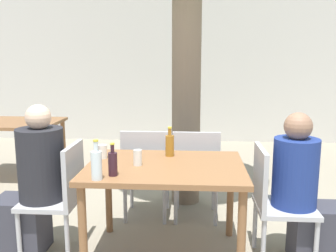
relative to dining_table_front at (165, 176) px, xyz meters
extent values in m
cube|color=beige|center=(0.00, 4.34, 0.73)|extent=(10.00, 0.08, 2.80)
cylinder|color=#7A6651|center=(0.13, 1.22, 0.55)|extent=(0.31, 0.31, 2.45)
cube|color=brown|center=(0.00, 0.00, 0.07)|extent=(1.22, 0.92, 0.04)
cylinder|color=brown|center=(-0.55, -0.40, -0.31)|extent=(0.06, 0.06, 0.72)
cylinder|color=brown|center=(0.55, -0.40, -0.31)|extent=(0.06, 0.06, 0.72)
cylinder|color=brown|center=(-0.55, 0.40, -0.31)|extent=(0.06, 0.06, 0.72)
cylinder|color=brown|center=(0.55, 0.40, -0.31)|extent=(0.06, 0.06, 0.72)
cube|color=brown|center=(-2.11, 1.86, 0.07)|extent=(1.13, 0.87, 0.04)
cylinder|color=brown|center=(-1.61, 1.48, -0.31)|extent=(0.06, 0.06, 0.72)
cylinder|color=brown|center=(-1.61, 2.23, -0.31)|extent=(0.06, 0.06, 0.72)
cube|color=#B2B2B7|center=(-0.93, 0.00, -0.23)|extent=(0.44, 0.44, 0.04)
cube|color=#B2B2B7|center=(-0.73, 0.00, 0.01)|extent=(0.04, 0.44, 0.45)
cylinder|color=#B2B2B7|center=(-1.12, 0.19, -0.46)|extent=(0.04, 0.04, 0.42)
cylinder|color=#B2B2B7|center=(-1.12, -0.19, -0.46)|extent=(0.04, 0.04, 0.42)
cylinder|color=#B2B2B7|center=(-0.74, 0.19, -0.46)|extent=(0.04, 0.04, 0.42)
cylinder|color=#B2B2B7|center=(-0.74, -0.19, -0.46)|extent=(0.04, 0.04, 0.42)
cube|color=#B2B2B7|center=(0.93, 0.00, -0.23)|extent=(0.44, 0.44, 0.04)
cube|color=#B2B2B7|center=(0.73, 0.00, 0.01)|extent=(0.04, 0.44, 0.45)
cylinder|color=#B2B2B7|center=(1.12, -0.19, -0.46)|extent=(0.04, 0.04, 0.42)
cylinder|color=#B2B2B7|center=(1.12, 0.19, -0.46)|extent=(0.04, 0.04, 0.42)
cylinder|color=#B2B2B7|center=(0.74, -0.19, -0.46)|extent=(0.04, 0.04, 0.42)
cylinder|color=#B2B2B7|center=(0.74, 0.19, -0.46)|extent=(0.04, 0.04, 0.42)
cube|color=#B2B2B7|center=(-0.24, 0.78, -0.23)|extent=(0.44, 0.44, 0.04)
cube|color=#B2B2B7|center=(-0.24, 0.58, 0.01)|extent=(0.44, 0.04, 0.45)
cylinder|color=#B2B2B7|center=(-0.05, 0.97, -0.46)|extent=(0.04, 0.04, 0.42)
cylinder|color=#B2B2B7|center=(-0.43, 0.97, -0.46)|extent=(0.04, 0.04, 0.42)
cylinder|color=#B2B2B7|center=(-0.05, 0.59, -0.46)|extent=(0.04, 0.04, 0.42)
cylinder|color=#B2B2B7|center=(-0.43, 0.59, -0.46)|extent=(0.04, 0.04, 0.42)
cube|color=#B2B2B7|center=(0.24, 0.78, -0.23)|extent=(0.44, 0.44, 0.04)
cube|color=#B2B2B7|center=(0.24, 0.58, 0.01)|extent=(0.44, 0.04, 0.45)
cylinder|color=#B2B2B7|center=(0.43, 0.97, -0.46)|extent=(0.04, 0.04, 0.42)
cylinder|color=#B2B2B7|center=(0.05, 0.97, -0.46)|extent=(0.04, 0.04, 0.42)
cylinder|color=#B2B2B7|center=(0.43, 0.59, -0.46)|extent=(0.04, 0.04, 0.42)
cylinder|color=#B2B2B7|center=(0.05, 0.59, -0.46)|extent=(0.04, 0.04, 0.42)
cube|color=#383842|center=(-1.19, 0.00, -0.44)|extent=(0.40, 0.33, 0.46)
cylinder|color=#232328|center=(-0.99, 0.00, 0.08)|extent=(0.36, 0.36, 0.58)
sphere|color=beige|center=(-0.99, 0.00, 0.45)|extent=(0.20, 0.20, 0.20)
cube|color=#383842|center=(1.19, 0.00, -0.44)|extent=(0.40, 0.30, 0.46)
cylinder|color=navy|center=(0.99, 0.00, 0.05)|extent=(0.34, 0.34, 0.53)
sphere|color=#936B51|center=(0.99, 0.00, 0.41)|extent=(0.21, 0.21, 0.21)
cylinder|color=silver|center=(-0.44, -0.39, 0.19)|extent=(0.07, 0.07, 0.20)
cylinder|color=silver|center=(-0.44, -0.39, 0.32)|extent=(0.03, 0.03, 0.07)
cylinder|color=gold|center=(-0.44, -0.39, 0.36)|extent=(0.04, 0.04, 0.01)
cylinder|color=#331923|center=(-0.35, -0.30, 0.17)|extent=(0.06, 0.06, 0.17)
cylinder|color=#331923|center=(-0.35, -0.30, 0.29)|extent=(0.03, 0.03, 0.06)
cylinder|color=gold|center=(-0.35, -0.30, 0.32)|extent=(0.03, 0.03, 0.01)
cylinder|color=#9E661E|center=(0.02, 0.27, 0.18)|extent=(0.07, 0.07, 0.18)
cylinder|color=#9E661E|center=(0.02, 0.27, 0.30)|extent=(0.03, 0.03, 0.06)
cylinder|color=gold|center=(0.02, 0.27, 0.34)|extent=(0.03, 0.03, 0.01)
cylinder|color=silver|center=(-0.21, -0.03, 0.15)|extent=(0.07, 0.07, 0.12)
cylinder|color=silver|center=(-0.53, 0.15, 0.15)|extent=(0.08, 0.08, 0.11)
camera|label=1|loc=(0.21, -2.78, 0.90)|focal=40.00mm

